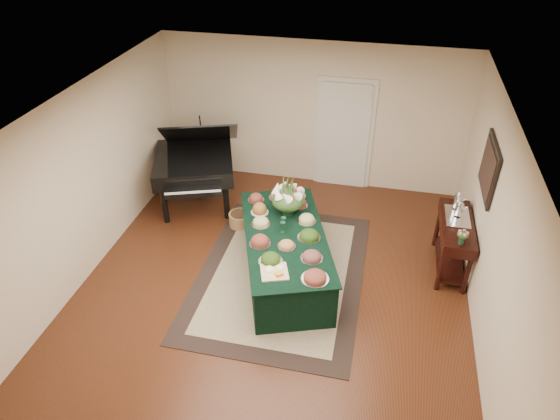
% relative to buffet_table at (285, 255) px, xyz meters
% --- Properties ---
extents(ground, '(6.00, 6.00, 0.00)m').
position_rel_buffet_table_xyz_m(ground, '(-0.11, -0.16, -0.37)').
color(ground, black).
rests_on(ground, ground).
extents(area_rug, '(2.41, 3.38, 0.01)m').
position_rel_buffet_table_xyz_m(area_rug, '(-0.06, -0.01, -0.37)').
color(area_rug, black).
rests_on(area_rug, ground).
extents(kitchen_doorway, '(1.05, 0.07, 2.10)m').
position_rel_buffet_table_xyz_m(kitchen_doorway, '(0.49, 2.81, 0.65)').
color(kitchen_doorway, silver).
rests_on(kitchen_doorway, ground).
extents(buffet_table, '(1.86, 2.63, 0.74)m').
position_rel_buffet_table_xyz_m(buffet_table, '(0.00, 0.00, 0.00)').
color(buffet_table, black).
rests_on(buffet_table, ground).
extents(food_platters, '(1.51, 2.20, 0.13)m').
position_rel_buffet_table_xyz_m(food_platters, '(-0.01, 0.10, 0.41)').
color(food_platters, white).
rests_on(food_platters, buffet_table).
extents(cutting_board, '(0.44, 0.44, 0.10)m').
position_rel_buffet_table_xyz_m(cutting_board, '(0.03, -0.81, 0.40)').
color(cutting_board, tan).
rests_on(cutting_board, buffet_table).
extents(green_goblets, '(0.09, 0.19, 0.18)m').
position_rel_buffet_table_xyz_m(green_goblets, '(-0.05, 0.10, 0.46)').
color(green_goblets, '#143420').
rests_on(green_goblets, buffet_table).
extents(floral_centerpiece, '(0.50, 0.50, 0.50)m').
position_rel_buffet_table_xyz_m(floral_centerpiece, '(-0.08, 0.54, 0.66)').
color(floral_centerpiece, '#143420').
rests_on(floral_centerpiece, buffet_table).
extents(grand_piano, '(1.72, 1.91, 1.66)m').
position_rel_buffet_table_xyz_m(grand_piano, '(-1.95, 1.58, 0.45)').
color(grand_piano, black).
rests_on(grand_piano, ground).
extents(wicker_basket, '(0.38, 0.38, 0.24)m').
position_rel_buffet_table_xyz_m(wicker_basket, '(-1.01, 1.06, -0.26)').
color(wicker_basket, '#9B6E3E').
rests_on(wicker_basket, ground).
extents(mahogany_sideboard, '(0.45, 1.26, 0.84)m').
position_rel_buffet_table_xyz_m(mahogany_sideboard, '(2.39, 0.70, 0.28)').
color(mahogany_sideboard, black).
rests_on(mahogany_sideboard, ground).
extents(tea_service, '(0.34, 0.58, 0.30)m').
position_rel_buffet_table_xyz_m(tea_service, '(2.39, 0.93, 0.59)').
color(tea_service, white).
rests_on(tea_service, mahogany_sideboard).
extents(pink_bouquet, '(0.17, 0.17, 0.22)m').
position_rel_buffet_table_xyz_m(pink_bouquet, '(2.39, 0.18, 0.61)').
color(pink_bouquet, '#143420').
rests_on(pink_bouquet, mahogany_sideboard).
extents(wall_painting, '(0.05, 0.95, 0.75)m').
position_rel_buffet_table_xyz_m(wall_painting, '(2.61, 0.70, 1.38)').
color(wall_painting, black).
rests_on(wall_painting, ground).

